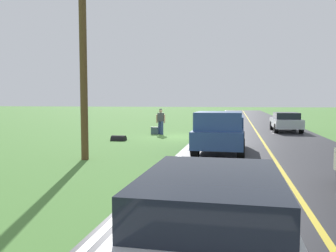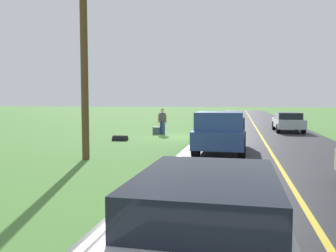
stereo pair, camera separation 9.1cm
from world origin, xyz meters
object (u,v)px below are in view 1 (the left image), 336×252
suitcase_carried (154,131)px  utility_pole_roadside (83,62)px  hitchhiker_walking (161,120)px  sedan_near_oncoming (286,121)px  pickup_truck_passing (220,131)px  sedan_ahead_same_lane (210,232)px

suitcase_carried → utility_pole_roadside: bearing=-3.4°
hitchhiker_walking → sedan_near_oncoming: hitchhiker_walking is taller
utility_pole_roadside → pickup_truck_passing: bearing=-151.5°
sedan_near_oncoming → utility_pole_roadside: utility_pole_roadside is taller
pickup_truck_passing → sedan_ahead_same_lane: size_ratio=1.23×
suitcase_carried → utility_pole_roadside: 10.78m
utility_pole_roadside → sedan_ahead_same_lane: bearing=123.0°
suitcase_carried → utility_pole_roadside: size_ratio=0.07×
pickup_truck_passing → sedan_near_oncoming: bearing=-110.6°
hitchhiker_walking → sedan_ahead_same_lane: bearing=104.1°
pickup_truck_passing → utility_pole_roadside: size_ratio=0.73×
hitchhiker_walking → pickup_truck_passing: size_ratio=0.32×
utility_pole_roadside → suitcase_carried: bearing=-91.9°
sedan_ahead_same_lane → sedan_near_oncoming: bearing=-99.8°
hitchhiker_walking → pickup_truck_passing: 8.69m
hitchhiker_walking → suitcase_carried: hitchhiker_walking is taller
sedan_ahead_same_lane → suitcase_carried: bearing=-74.6°
hitchhiker_walking → pickup_truck_passing: (-4.30, 7.55, -0.01)m
pickup_truck_passing → suitcase_carried: bearing=-57.7°
sedan_near_oncoming → utility_pole_roadside: size_ratio=0.59×
sedan_ahead_same_lane → utility_pole_roadside: 10.42m
sedan_ahead_same_lane → sedan_near_oncoming: size_ratio=1.00×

